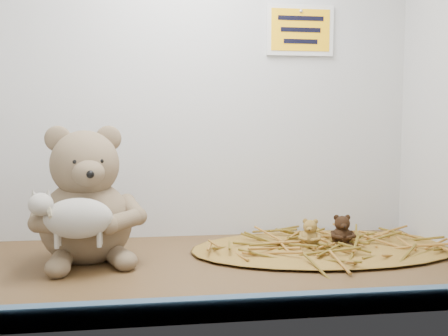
{
  "coord_description": "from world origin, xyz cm",
  "views": [
    {
      "loc": [
        -8.74,
        -102.29,
        29.85
      ],
      "look_at": [
        5.75,
        2.48,
        20.65
      ],
      "focal_mm": 40.0,
      "sensor_mm": 36.0,
      "label": 1
    }
  ],
  "objects": [
    {
      "name": "alcove_shell",
      "position": [
        0.0,
        9.0,
        45.0
      ],
      "size": [
        120.4,
        60.2,
        90.4
      ],
      "color": "#412B16",
      "rests_on": "ground"
    },
    {
      "name": "front_rail",
      "position": [
        0.0,
        -28.8,
        1.8
      ],
      "size": [
        119.28,
        2.2,
        3.6
      ],
      "primitive_type": "cube",
      "color": "#3E5B77",
      "rests_on": "shelf_floor"
    },
    {
      "name": "straw_bed",
      "position": [
        31.42,
        10.28,
        0.63
      ],
      "size": [
        64.83,
        37.65,
        1.25
      ],
      "primitive_type": "ellipsoid",
      "color": "brown",
      "rests_on": "shelf_floor"
    },
    {
      "name": "main_teddy",
      "position": [
        -23.92,
        8.27,
        14.84
      ],
      "size": [
        29.24,
        30.22,
        29.67
      ],
      "primitive_type": null,
      "rotation": [
        0.0,
        0.0,
        0.24
      ],
      "color": "#766748",
      "rests_on": "shelf_floor"
    },
    {
      "name": "toy_lamb",
      "position": [
        -23.92,
        -2.36,
        11.46
      ],
      "size": [
        17.47,
        10.66,
        11.29
      ],
      "primitive_type": null,
      "color": "#B7B1A4",
      "rests_on": "main_teddy"
    },
    {
      "name": "mini_teddy_tan",
      "position": [
        27.41,
        10.07,
        4.62
      ],
      "size": [
        7.26,
        7.41,
        6.72
      ],
      "primitive_type": null,
      "rotation": [
        0.0,
        0.0,
        -0.41
      ],
      "color": "olive",
      "rests_on": "straw_bed"
    },
    {
      "name": "mini_teddy_brown",
      "position": [
        35.43,
        10.49,
        4.97
      ],
      "size": [
        6.73,
        7.02,
        7.44
      ],
      "primitive_type": null,
      "rotation": [
        0.0,
        0.0,
        -0.12
      ],
      "color": "black",
      "rests_on": "straw_bed"
    },
    {
      "name": "wall_sign",
      "position": [
        30.0,
        29.4,
        55.0
      ],
      "size": [
        16.0,
        1.2,
        11.0
      ],
      "primitive_type": "cube",
      "color": "#FFB20D",
      "rests_on": "back_wall"
    }
  ]
}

